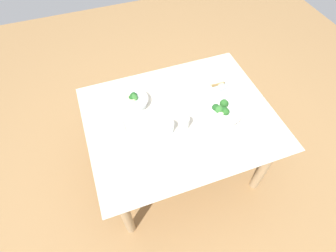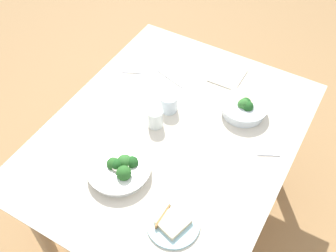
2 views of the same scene
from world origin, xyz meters
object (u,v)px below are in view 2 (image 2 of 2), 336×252
Objects in this scene: fork_by_near_bowl at (133,72)px; table_knife_left at (169,78)px; broccoli_bowl_near at (120,168)px; napkin_folded_upper at (227,76)px; water_glass_side at (169,103)px; fork_by_far_bowl at (270,155)px; broccoli_bowl_far at (244,108)px; water_glass_center at (155,118)px; bread_side_plate at (173,223)px.

table_knife_left is (-0.06, 0.19, -0.00)m from fork_by_near_bowl.
napkin_folded_upper is (-0.78, 0.14, -0.03)m from broccoli_bowl_near.
water_glass_side is 0.45× the size of table_knife_left.
fork_by_far_bowl is 0.53m from napkin_folded_upper.
broccoli_bowl_far is at bearing 110.02° from fork_by_far_bowl.
water_glass_center is 0.39m from fork_by_near_bowl.
fork_by_near_bowl is (0.02, -0.62, -0.03)m from broccoli_bowl_far.
table_knife_left is at bearing -9.28° from fork_by_near_bowl.
water_glass_center is 0.90× the size of fork_by_near_bowl.
table_knife_left is (-0.31, -0.10, -0.04)m from water_glass_center.
water_glass_side is 0.49× the size of napkin_folded_upper.
bread_side_plate is 0.90m from napkin_folded_upper.
napkin_folded_upper is (-0.17, 0.26, 0.00)m from table_knife_left.
water_glass_side is at bearing -22.28° from napkin_folded_upper.
broccoli_bowl_far is 2.46× the size of water_glass_center.
bread_side_plate is 2.42× the size of water_glass_side.
fork_by_near_bowl is at bearing -114.62° from water_glass_side.
napkin_folded_upper reaches higher than fork_by_near_bowl.
broccoli_bowl_near reaches higher than water_glass_center.
water_glass_center is (-0.31, -0.01, 0.01)m from broccoli_bowl_near.
broccoli_bowl_far is 1.09× the size of bread_side_plate.
fork_by_near_bowl is (-0.56, -0.30, -0.03)m from broccoli_bowl_near.
broccoli_bowl_near reaches higher than fork_by_far_bowl.
broccoli_bowl_near is 1.31× the size of bread_side_plate.
broccoli_bowl_far is 0.43m from table_knife_left.
broccoli_bowl_near is 2.96× the size of water_glass_center.
fork_by_near_bowl is 0.53× the size of table_knife_left.
broccoli_bowl_near is 2.67× the size of fork_by_near_bowl.
fork_by_near_bowl is (-0.66, -0.62, -0.01)m from bread_side_plate.
water_glass_center is at bearing 123.85° from table_knife_left.
napkin_folded_upper is at bearing 106.02° from fork_by_far_bowl.
broccoli_bowl_far is at bearing -168.99° from table_knife_left.
table_knife_left is (-0.21, -0.63, -0.00)m from fork_by_far_bowl.
bread_side_plate is 1.08× the size of table_knife_left.
broccoli_bowl_near reaches higher than bread_side_plate.
water_glass_center is 1.07× the size of water_glass_side.
water_glass_center is 0.12m from water_glass_side.
fork_by_near_bowl is at bearing -63.15° from napkin_folded_upper.
bread_side_plate is at bearing 136.41° from table_knife_left.
broccoli_bowl_far is 1.30× the size of napkin_folded_upper.
water_glass_center reaches higher than table_knife_left.
water_glass_center is at bearing -141.27° from bread_side_plate.
fork_by_far_bowl is (-0.41, 0.52, -0.03)m from broccoli_bowl_near.
fork_by_far_bowl and fork_by_near_bowl have the same top height.
broccoli_bowl_far is 0.27m from napkin_folded_upper.
fork_by_near_bowl is at bearing -131.02° from water_glass_center.
broccoli_bowl_near is 1.56× the size of napkin_folded_upper.
fork_by_far_bowl is at bearing 87.92° from water_glass_side.
bread_side_plate reaches higher than fork_by_near_bowl.
bread_side_plate is at bearing 31.44° from water_glass_side.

